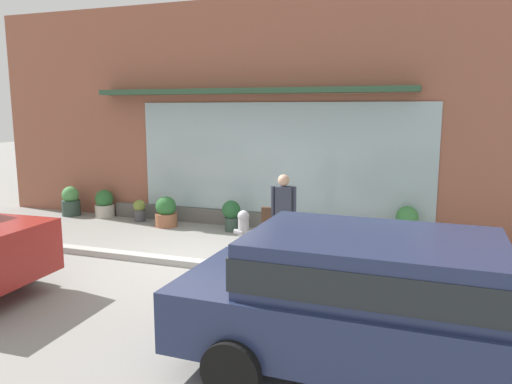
# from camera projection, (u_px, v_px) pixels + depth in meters

# --- Properties ---
(ground_plane) EXTENTS (60.00, 60.00, 0.00)m
(ground_plane) POSITION_uv_depth(u_px,v_px,m) (191.00, 263.00, 8.94)
(ground_plane) COLOR gray
(curb_strip) EXTENTS (14.00, 0.24, 0.12)m
(curb_strip) POSITION_uv_depth(u_px,v_px,m) (186.00, 263.00, 8.74)
(curb_strip) COLOR #B2B2AD
(curb_strip) RESTS_ON ground_plane
(storefront) EXTENTS (14.00, 0.81, 5.23)m
(storefront) POSITION_uv_depth(u_px,v_px,m) (252.00, 118.00, 11.47)
(storefront) COLOR #935642
(storefront) RESTS_ON ground_plane
(fire_hydrant) EXTENTS (0.39, 0.35, 0.81)m
(fire_hydrant) POSITION_uv_depth(u_px,v_px,m) (243.00, 231.00, 9.64)
(fire_hydrant) COLOR #B2B2B7
(fire_hydrant) RESTS_ON ground_plane
(pedestrian_with_handbag) EXTENTS (0.64, 0.25, 1.59)m
(pedestrian_with_handbag) POSITION_uv_depth(u_px,v_px,m) (282.00, 211.00, 8.99)
(pedestrian_with_handbag) COLOR #333847
(pedestrian_with_handbag) RESTS_ON ground_plane
(parked_car_navy) EXTENTS (4.54, 2.08, 1.51)m
(parked_car_navy) POSITION_uv_depth(u_px,v_px,m) (386.00, 299.00, 4.97)
(parked_car_navy) COLOR navy
(parked_car_navy) RESTS_ON ground_plane
(potted_plant_corner_tall) EXTENTS (0.30, 0.30, 0.54)m
(potted_plant_corner_tall) POSITION_uv_depth(u_px,v_px,m) (140.00, 210.00, 12.20)
(potted_plant_corner_tall) COLOR #4C4C51
(potted_plant_corner_tall) RESTS_ON ground_plane
(potted_plant_near_hydrant) EXTENTS (0.46, 0.46, 0.77)m
(potted_plant_near_hydrant) POSITION_uv_depth(u_px,v_px,m) (407.00, 223.00, 10.21)
(potted_plant_near_hydrant) COLOR #33473D
(potted_plant_near_hydrant) RESTS_ON ground_plane
(potted_plant_window_right) EXTENTS (0.49, 0.49, 0.71)m
(potted_plant_window_right) POSITION_uv_depth(u_px,v_px,m) (104.00, 204.00, 12.69)
(potted_plant_window_right) COLOR #B7B2A3
(potted_plant_window_right) RESTS_ON ground_plane
(potted_plant_window_left) EXTENTS (0.42, 0.42, 0.71)m
(potted_plant_window_left) POSITION_uv_depth(u_px,v_px,m) (231.00, 214.00, 11.19)
(potted_plant_window_left) COLOR #33473D
(potted_plant_window_left) RESTS_ON ground_plane
(potted_plant_window_center) EXTENTS (0.52, 0.52, 0.72)m
(potted_plant_window_center) POSITION_uv_depth(u_px,v_px,m) (166.00, 212.00, 11.65)
(potted_plant_window_center) COLOR #9E6042
(potted_plant_window_center) RESTS_ON ground_plane
(potted_plant_low_front) EXTENTS (0.47, 0.47, 0.77)m
(potted_plant_low_front) POSITION_uv_depth(u_px,v_px,m) (71.00, 202.00, 12.87)
(potted_plant_low_front) COLOR #33473D
(potted_plant_low_front) RESTS_ON ground_plane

